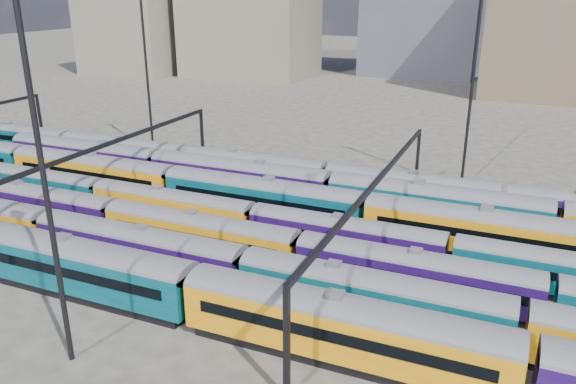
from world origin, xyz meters
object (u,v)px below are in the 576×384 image
at_px(rake_0, 343,322).
at_px(mast_2, 41,161).
at_px(rake_1, 138,245).
at_px(rake_2, 113,214).

distance_m(rake_0, mast_2, 21.32).
bearing_deg(rake_0, rake_1, 166.10).
distance_m(rake_0, rake_2, 28.84).
relative_size(rake_0, mast_2, 4.46).
relative_size(rake_0, rake_2, 0.96).
bearing_deg(rake_1, rake_2, 143.82).
bearing_deg(mast_2, rake_2, 120.92).
height_order(rake_0, rake_2, rake_0).
bearing_deg(rake_0, mast_2, -157.46).
relative_size(rake_2, mast_2, 4.64).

